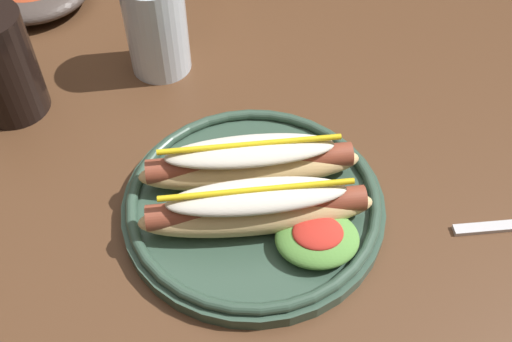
{
  "coord_description": "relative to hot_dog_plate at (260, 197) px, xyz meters",
  "views": [
    {
      "loc": [
        -0.0,
        -0.58,
        1.25
      ],
      "look_at": [
        0.02,
        -0.16,
        0.77
      ],
      "focal_mm": 41.88,
      "sensor_mm": 36.0,
      "label": 1
    }
  ],
  "objects": [
    {
      "name": "hot_dog_plate",
      "position": [
        0.0,
        0.0,
        0.0
      ],
      "size": [
        0.28,
        0.28,
        0.08
      ],
      "color": "#334C3D",
      "rests_on": "dining_table"
    },
    {
      "name": "dining_table",
      "position": [
        -0.02,
        0.19,
        -0.11
      ],
      "size": [
        1.44,
        0.98,
        0.74
      ],
      "color": "#51331E",
      "rests_on": "ground_plane"
    },
    {
      "name": "water_cup",
      "position": [
        -0.11,
        0.25,
        0.04
      ],
      "size": [
        0.08,
        0.08,
        0.13
      ],
      "primitive_type": "cylinder",
      "color": "silver",
      "rests_on": "dining_table"
    },
    {
      "name": "soda_cup",
      "position": [
        -0.29,
        0.18,
        0.04
      ],
      "size": [
        0.08,
        0.08,
        0.13
      ],
      "primitive_type": "cylinder",
      "color": "black",
      "rests_on": "dining_table"
    },
    {
      "name": "ground_plane",
      "position": [
        -0.02,
        0.19,
        -0.77
      ],
      "size": [
        8.0,
        8.0,
        0.0
      ],
      "primitive_type": "plane",
      "color": "#2D2826"
    }
  ]
}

